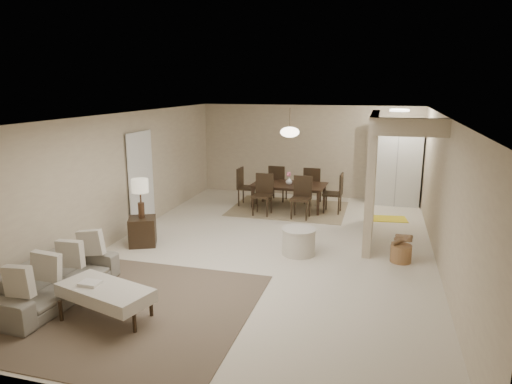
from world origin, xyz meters
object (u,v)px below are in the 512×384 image
(dining_table, at_px, (289,197))
(round_pouf, at_px, (299,242))
(sofa, at_px, (55,280))
(wicker_basket, at_px, (401,253))
(pantry_cabinet, at_px, (397,164))
(side_table, at_px, (143,231))
(ottoman_bench, at_px, (105,293))

(dining_table, bearing_deg, round_pouf, -72.55)
(round_pouf, bearing_deg, dining_table, 104.88)
(sofa, bearing_deg, wicker_basket, -57.50)
(pantry_cabinet, relative_size, sofa, 1.04)
(side_table, distance_m, wicker_basket, 4.81)
(round_pouf, bearing_deg, ottoman_bench, -123.75)
(ottoman_bench, relative_size, wicker_basket, 3.88)
(sofa, relative_size, ottoman_bench, 1.44)
(sofa, bearing_deg, dining_table, -19.20)
(dining_table, bearing_deg, wicker_basket, -45.74)
(ottoman_bench, bearing_deg, wicker_basket, 55.13)
(ottoman_bench, height_order, dining_table, dining_table)
(wicker_basket, height_order, dining_table, dining_table)
(pantry_cabinet, xyz_separation_m, ottoman_bench, (-3.77, -7.29, -0.68))
(dining_table, bearing_deg, side_table, -120.79)
(pantry_cabinet, relative_size, round_pouf, 3.38)
(side_table, xyz_separation_m, wicker_basket, (4.79, 0.42, -0.12))
(ottoman_bench, bearing_deg, round_pouf, 71.95)
(sofa, bearing_deg, ottoman_bench, -104.19)
(sofa, xyz_separation_m, dining_table, (2.25, 5.76, 0.02))
(sofa, distance_m, dining_table, 6.18)
(sofa, distance_m, ottoman_bench, 1.07)
(pantry_cabinet, relative_size, dining_table, 1.16)
(ottoman_bench, distance_m, round_pouf, 3.65)
(side_table, xyz_separation_m, dining_table, (2.20, 3.34, 0.04))
(pantry_cabinet, relative_size, side_table, 3.85)
(round_pouf, bearing_deg, sofa, -138.17)
(ottoman_bench, height_order, side_table, side_table)
(ottoman_bench, height_order, wicker_basket, ottoman_bench)
(ottoman_bench, xyz_separation_m, dining_table, (1.22, 6.06, -0.06))
(side_table, xyz_separation_m, round_pouf, (3.00, 0.31, -0.03))
(pantry_cabinet, distance_m, dining_table, 2.93)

